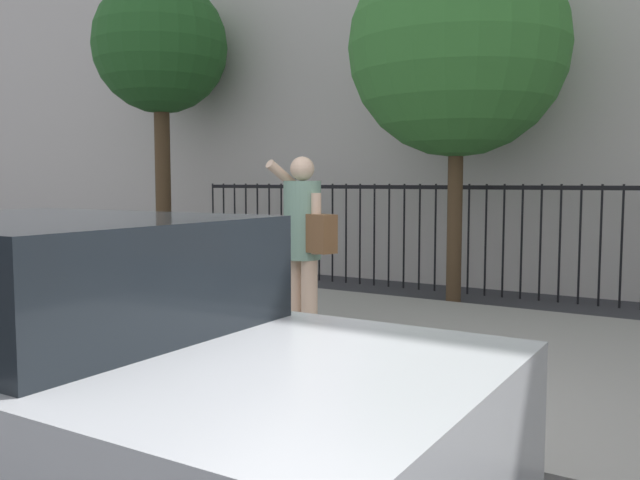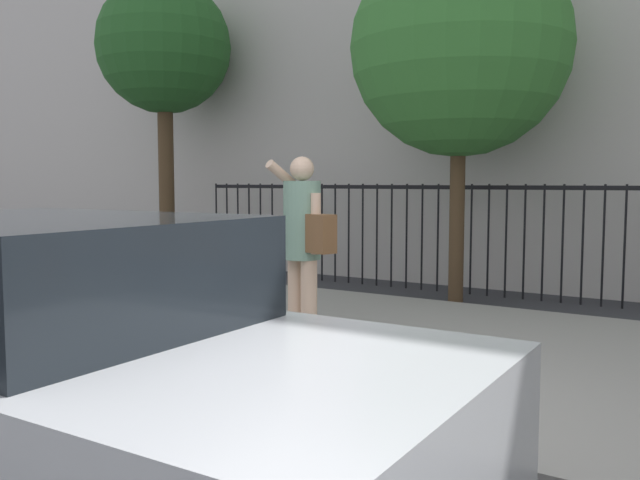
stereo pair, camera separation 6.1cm
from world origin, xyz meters
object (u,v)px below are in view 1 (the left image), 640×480
(pedestrian_on_phone, at_px, (304,236))
(street_tree_mid, at_px, (160,48))
(parked_hatchback, at_px, (60,368))
(street_tree_far, at_px, (458,48))

(pedestrian_on_phone, distance_m, street_tree_mid, 7.20)
(parked_hatchback, relative_size, pedestrian_on_phone, 2.48)
(parked_hatchback, bearing_deg, street_tree_far, 93.83)
(parked_hatchback, bearing_deg, street_tree_mid, 132.04)
(pedestrian_on_phone, xyz_separation_m, street_tree_far, (0.07, 3.59, 2.26))
(pedestrian_on_phone, bearing_deg, street_tree_far, 88.95)
(street_tree_mid, distance_m, street_tree_far, 5.58)
(street_tree_mid, relative_size, street_tree_far, 1.07)
(street_tree_mid, bearing_deg, pedestrian_on_phone, -33.87)
(pedestrian_on_phone, height_order, street_tree_far, street_tree_far)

